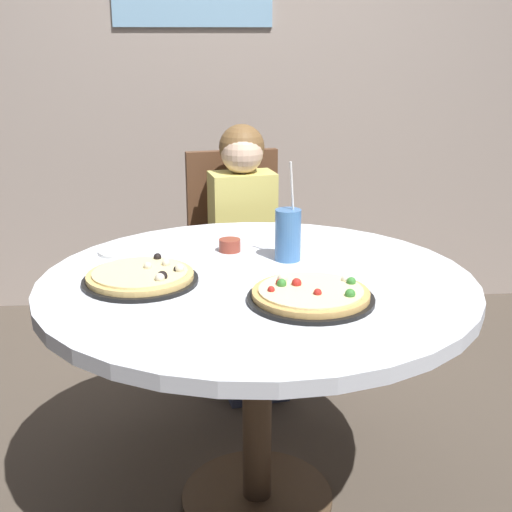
# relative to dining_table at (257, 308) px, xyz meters

# --- Properties ---
(ground_plane) EXTENTS (8.00, 8.00, 0.00)m
(ground_plane) POSITION_rel_dining_table_xyz_m (0.00, 0.00, -0.66)
(ground_plane) COLOR #4C4238
(wall_with_window) EXTENTS (5.20, 0.14, 2.90)m
(wall_with_window) POSITION_rel_dining_table_xyz_m (-0.00, 1.81, 0.80)
(wall_with_window) COLOR #A8998E
(wall_with_window) RESTS_ON ground_plane
(dining_table) EXTENTS (1.25, 1.25, 0.75)m
(dining_table) POSITION_rel_dining_table_xyz_m (0.00, 0.00, 0.00)
(dining_table) COLOR silver
(dining_table) RESTS_ON ground_plane
(chair_wooden) EXTENTS (0.47, 0.47, 0.95)m
(chair_wooden) POSITION_rel_dining_table_xyz_m (-0.02, 0.99, -0.13)
(chair_wooden) COLOR brown
(chair_wooden) RESTS_ON ground_plane
(diner_child) EXTENTS (0.32, 0.43, 1.08)m
(diner_child) POSITION_rel_dining_table_xyz_m (0.01, 0.81, -0.17)
(diner_child) COLOR #3F4766
(diner_child) RESTS_ON ground_plane
(pizza_veggie) EXTENTS (0.33, 0.33, 0.05)m
(pizza_veggie) POSITION_rel_dining_table_xyz_m (0.13, -0.19, 0.11)
(pizza_veggie) COLOR black
(pizza_veggie) RESTS_ON dining_table
(pizza_cheese) EXTENTS (0.33, 0.33, 0.05)m
(pizza_cheese) POSITION_rel_dining_table_xyz_m (-0.33, -0.02, 0.11)
(pizza_cheese) COLOR black
(pizza_cheese) RESTS_ON dining_table
(soda_cup) EXTENTS (0.08, 0.08, 0.31)m
(soda_cup) POSITION_rel_dining_table_xyz_m (0.11, 0.16, 0.17)
(soda_cup) COLOR #3F72B2
(soda_cup) RESTS_ON dining_table
(sauce_bowl) EXTENTS (0.07, 0.07, 0.04)m
(sauce_bowl) POSITION_rel_dining_table_xyz_m (-0.07, 0.26, 0.11)
(sauce_bowl) COLOR brown
(sauce_bowl) RESTS_ON dining_table
(plate_small) EXTENTS (0.18, 0.18, 0.01)m
(plate_small) POSITION_rel_dining_table_xyz_m (-0.40, 0.28, 0.10)
(plate_small) COLOR white
(plate_small) RESTS_ON dining_table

